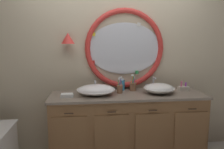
# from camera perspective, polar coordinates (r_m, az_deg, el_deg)

# --- Properties ---
(back_wall_assembly) EXTENTS (6.40, 0.26, 2.60)m
(back_wall_assembly) POSITION_cam_1_polar(r_m,az_deg,el_deg) (3.12, 0.52, 4.46)
(back_wall_assembly) COLOR beige
(back_wall_assembly) RESTS_ON ground_plane
(vanity_counter) EXTENTS (1.95, 0.64, 0.87)m
(vanity_counter) POSITION_cam_1_polar(r_m,az_deg,el_deg) (3.02, 3.88, -12.87)
(vanity_counter) COLOR olive
(vanity_counter) RESTS_ON ground_plane
(sink_basin_left) EXTENTS (0.47, 0.47, 0.13)m
(sink_basin_left) POSITION_cam_1_polar(r_m,az_deg,el_deg) (2.80, -4.08, -3.88)
(sink_basin_left) COLOR white
(sink_basin_left) RESTS_ON vanity_counter
(sink_basin_right) EXTENTS (0.40, 0.40, 0.13)m
(sink_basin_right) POSITION_cam_1_polar(r_m,az_deg,el_deg) (2.94, 11.83, -3.44)
(sink_basin_right) COLOR white
(sink_basin_right) RESTS_ON vanity_counter
(faucet_set_left) EXTENTS (0.22, 0.13, 0.14)m
(faucet_set_left) POSITION_cam_1_polar(r_m,az_deg,el_deg) (3.04, -4.28, -3.04)
(faucet_set_left) COLOR silver
(faucet_set_left) RESTS_ON vanity_counter
(faucet_set_right) EXTENTS (0.23, 0.12, 0.18)m
(faucet_set_right) POSITION_cam_1_polar(r_m,az_deg,el_deg) (3.17, 10.44, -2.46)
(faucet_set_right) COLOR silver
(faucet_set_right) RESTS_ON vanity_counter
(toothbrush_holder_left) EXTENTS (0.08, 0.08, 0.22)m
(toothbrush_holder_left) POSITION_cam_1_polar(r_m,az_deg,el_deg) (2.89, 1.96, -3.53)
(toothbrush_holder_left) COLOR #996647
(toothbrush_holder_left) RESTS_ON vanity_counter
(toothbrush_holder_right) EXTENTS (0.09, 0.09, 0.23)m
(toothbrush_holder_right) POSITION_cam_1_polar(r_m,az_deg,el_deg) (3.04, 5.32, -2.94)
(toothbrush_holder_right) COLOR #996647
(toothbrush_holder_right) RESTS_ON vanity_counter
(soap_dispenser) EXTENTS (0.07, 0.07, 0.17)m
(soap_dispenser) POSITION_cam_1_polar(r_m,az_deg,el_deg) (3.06, 2.64, -2.62)
(soap_dispenser) COLOR #388EBC
(soap_dispenser) RESTS_ON vanity_counter
(folded_hand_towel) EXTENTS (0.15, 0.11, 0.04)m
(folded_hand_towel) POSITION_cam_1_polar(r_m,az_deg,el_deg) (2.76, -11.33, -5.21)
(folded_hand_towel) COLOR white
(folded_hand_towel) RESTS_ON vanity_counter
(toiletry_basket) EXTENTS (0.13, 0.08, 0.13)m
(toiletry_basket) POSITION_cam_1_polar(r_m,az_deg,el_deg) (3.21, 17.61, -3.24)
(toiletry_basket) COLOR beige
(toiletry_basket) RESTS_ON vanity_counter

